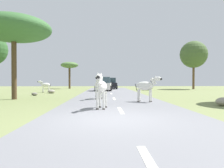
{
  "coord_description": "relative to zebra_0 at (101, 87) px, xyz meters",
  "views": [
    {
      "loc": [
        -0.26,
        -7.1,
        1.32
      ],
      "look_at": [
        0.33,
        8.97,
        1.07
      ],
      "focal_mm": 34.45,
      "sensor_mm": 36.0,
      "label": 1
    }
  ],
  "objects": [
    {
      "name": "tree_3",
      "position": [
        -6.24,
        5.67,
        3.93
      ],
      "size": [
        5.22,
        5.22,
        5.9
      ],
      "color": "#4C3823",
      "rests_on": "ground_plane"
    },
    {
      "name": "zebra_3",
      "position": [
        2.66,
        3.09,
        -0.03
      ],
      "size": [
        1.56,
        0.98,
        1.58
      ],
      "rotation": [
        0.0,
        0.0,
        4.25
      ],
      "color": "silver",
      "rests_on": "road"
    },
    {
      "name": "zebra_2",
      "position": [
        -0.24,
        5.22,
        0.02
      ],
      "size": [
        0.63,
        1.76,
        1.66
      ],
      "rotation": [
        0.0,
        0.0,
        2.99
      ],
      "color": "silver",
      "rests_on": "road"
    },
    {
      "name": "tree_4",
      "position": [
        14.15,
        23.46,
        4.4
      ],
      "size": [
        4.2,
        4.2,
        7.55
      ],
      "color": "brown",
      "rests_on": "ground_plane"
    },
    {
      "name": "ground_plane",
      "position": [
        0.38,
        -2.65,
        -1.02
      ],
      "size": [
        90.0,
        90.0,
        0.0
      ],
      "primitive_type": "plane",
      "color": "olive"
    },
    {
      "name": "rock_1",
      "position": [
        -5.41,
        12.9,
        -0.83
      ],
      "size": [
        0.75,
        0.67,
        0.39
      ],
      "primitive_type": "ellipsoid",
      "color": "gray",
      "rests_on": "ground_plane"
    },
    {
      "name": "car_1",
      "position": [
        0.07,
        17.65,
        -0.18
      ],
      "size": [
        2.23,
        4.44,
        1.74
      ],
      "rotation": [
        0.0,
        0.0,
        -0.06
      ],
      "color": "white",
      "rests_on": "road"
    },
    {
      "name": "rock_2",
      "position": [
        6.36,
        1.24,
        -0.8
      ],
      "size": [
        0.78,
        0.69,
        0.45
      ],
      "primitive_type": "ellipsoid",
      "color": "gray",
      "rests_on": "ground_plane"
    },
    {
      "name": "car_0",
      "position": [
        1.03,
        24.06,
        -0.18
      ],
      "size": [
        2.24,
        4.45,
        1.74
      ],
      "rotation": [
        0.0,
        0.0,
        3.21
      ],
      "color": "black",
      "rests_on": "road"
    },
    {
      "name": "tree_5",
      "position": [
        -5.67,
        26.42,
        2.84
      ],
      "size": [
        2.9,
        2.9,
        4.46
      ],
      "color": "#4C3823",
      "rests_on": "ground_plane"
    },
    {
      "name": "zebra_1",
      "position": [
        -6.53,
        14.69,
        -0.2
      ],
      "size": [
        1.47,
        0.51,
        1.39
      ],
      "rotation": [
        0.0,
        0.0,
        1.71
      ],
      "color": "silver",
      "rests_on": "ground_plane"
    },
    {
      "name": "rock_3",
      "position": [
        -6.05,
        9.49,
        -0.88
      ],
      "size": [
        0.54,
        0.4,
        0.28
      ],
      "primitive_type": "ellipsoid",
      "color": "gray",
      "rests_on": "ground_plane"
    },
    {
      "name": "lane_markings",
      "position": [
        0.83,
        -3.65,
        -0.97
      ],
      "size": [
        0.16,
        56.0,
        0.01
      ],
      "color": "silver",
      "rests_on": "road"
    },
    {
      "name": "bush_1",
      "position": [
        6.24,
        20.4,
        -0.54
      ],
      "size": [
        1.63,
        1.46,
        0.98
      ],
      "primitive_type": "ellipsoid",
      "color": "#425B2D",
      "rests_on": "ground_plane"
    },
    {
      "name": "zebra_0",
      "position": [
        0.0,
        0.0,
        0.0
      ],
      "size": [
        0.6,
        1.73,
        1.63
      ],
      "rotation": [
        0.0,
        0.0,
        3.01
      ],
      "color": "silver",
      "rests_on": "road"
    },
    {
      "name": "road",
      "position": [
        0.83,
        -2.65,
        -1.0
      ],
      "size": [
        6.0,
        64.0,
        0.05
      ],
      "primitive_type": "cube",
      "color": "slate",
      "rests_on": "ground_plane"
    }
  ]
}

